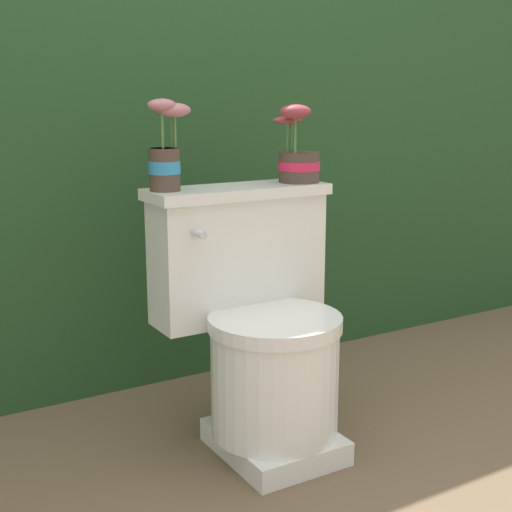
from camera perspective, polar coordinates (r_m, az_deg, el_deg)
ground_plane at (r=2.04m, az=-0.14°, el=-15.12°), size 12.00×12.00×0.00m
hedge_backdrop at (r=2.81m, az=-11.82°, el=10.82°), size 4.38×1.06×1.75m
toilet at (r=1.95m, az=0.32°, el=-5.97°), size 0.52×0.46×0.71m
potted_plant_left at (r=1.87m, az=-7.19°, el=8.56°), size 0.12×0.09×0.24m
potted_plant_midleft at (r=2.05m, az=3.36°, el=8.06°), size 0.14×0.13×0.22m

